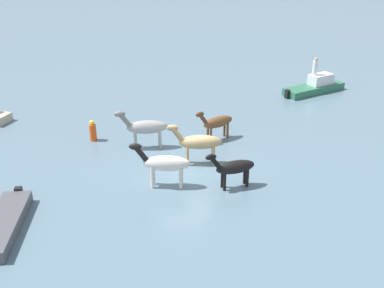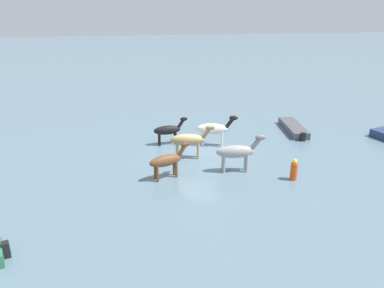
% 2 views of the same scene
% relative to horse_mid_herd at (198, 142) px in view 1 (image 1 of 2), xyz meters
% --- Properties ---
extents(ground_plane, '(213.97, 213.97, 0.00)m').
position_rel_horse_mid_herd_xyz_m(ground_plane, '(0.37, -0.63, -1.11)').
color(ground_plane, slate).
extents(horse_mid_herd, '(0.98, 2.61, 2.02)m').
position_rel_horse_mid_herd_xyz_m(horse_mid_herd, '(0.00, 0.00, 0.00)').
color(horse_mid_herd, tan).
rests_on(horse_mid_herd, ground_plane).
extents(horse_pinto_flank, '(0.84, 2.64, 2.04)m').
position_rel_horse_mid_herd_xyz_m(horse_pinto_flank, '(-2.32, -2.14, 0.01)').
color(horse_pinto_flank, '#9E9993').
rests_on(horse_pinto_flank, ground_plane).
extents(horse_dun_straggler, '(0.65, 2.25, 1.74)m').
position_rel_horse_mid_herd_xyz_m(horse_dun_straggler, '(2.48, 0.89, -0.15)').
color(horse_dun_straggler, black).
rests_on(horse_dun_straggler, ground_plane).
extents(horse_lead, '(1.15, 2.59, 2.01)m').
position_rel_horse_mid_herd_xyz_m(horse_lead, '(1.70, -1.92, -0.00)').
color(horse_lead, silver).
rests_on(horse_lead, ground_plane).
extents(horse_dark_mare, '(1.05, 2.27, 1.77)m').
position_rel_horse_mid_herd_xyz_m(horse_dark_mare, '(-2.43, 1.62, -0.13)').
color(horse_dark_mare, brown).
rests_on(horse_dark_mare, ground_plane).
extents(boat_dinghy_port, '(2.55, 4.80, 1.34)m').
position_rel_horse_mid_herd_xyz_m(boat_dinghy_port, '(-8.31, 10.37, -0.80)').
color(boat_dinghy_port, '#2D6B4C').
rests_on(boat_dinghy_port, ground_plane).
extents(boat_motor_center, '(4.26, 1.74, 0.72)m').
position_rel_horse_mid_herd_xyz_m(boat_motor_center, '(3.38, -8.25, -0.95)').
color(boat_motor_center, '#4C4C51').
rests_on(boat_motor_center, ground_plane).
extents(person_boatman_standing, '(0.32, 0.32, 1.19)m').
position_rel_horse_mid_herd_xyz_m(person_boatman_standing, '(-8.42, 10.26, 0.63)').
color(person_boatman_standing, silver).
rests_on(person_boatman_standing, boat_dinghy_port).
extents(buoy_channel_marker, '(0.36, 0.36, 1.14)m').
position_rel_horse_mid_herd_xyz_m(buoy_channel_marker, '(-3.88, -4.69, -0.60)').
color(buoy_channel_marker, '#E54C19').
rests_on(buoy_channel_marker, ground_plane).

